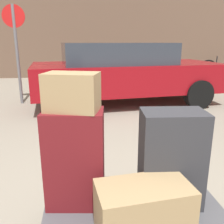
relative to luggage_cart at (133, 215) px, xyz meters
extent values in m
cube|color=#4C4C51|center=(0.00, 0.00, 0.02)|extent=(1.23, 0.86, 0.10)
cylinder|color=black|center=(0.42, 0.29, -0.15)|extent=(0.24, 0.06, 0.24)
cylinder|color=black|center=(-0.42, 0.29, -0.15)|extent=(0.24, 0.06, 0.24)
cube|color=maroon|center=(-0.39, 0.10, 0.41)|extent=(0.42, 0.29, 0.68)
cube|color=#2D2D33|center=(0.26, 0.03, 0.41)|extent=(0.44, 0.30, 0.68)
cube|color=#9E7F56|center=(0.01, -0.23, 0.23)|extent=(0.58, 0.36, 0.31)
cube|color=#9E7F56|center=(-0.39, 0.10, 0.88)|extent=(0.38, 0.30, 0.24)
cube|color=maroon|center=(0.75, 4.36, 0.37)|extent=(4.48, 2.28, 0.64)
cube|color=#2D333D|center=(0.50, 4.33, 0.92)|extent=(2.57, 1.85, 0.46)
cylinder|color=black|center=(2.06, 5.36, 0.05)|extent=(0.66, 0.29, 0.64)
cylinder|color=black|center=(2.25, 3.67, 0.05)|extent=(0.66, 0.29, 0.64)
cylinder|color=black|center=(-0.76, 5.04, 0.05)|extent=(0.66, 0.29, 0.64)
cylinder|color=black|center=(-0.57, 3.35, 0.05)|extent=(0.66, 0.29, 0.64)
torus|color=black|center=(4.90, 8.34, 0.09)|extent=(0.72, 0.18, 0.72)
cylinder|color=black|center=(5.42, 8.26, 0.29)|extent=(0.99, 0.21, 0.04)
cylinder|color=black|center=(5.22, 8.29, 0.44)|extent=(0.05, 0.05, 0.30)
cylinder|color=#72665B|center=(2.23, 7.14, 0.06)|extent=(0.27, 0.27, 0.66)
cylinder|color=#72665B|center=(3.68, 7.14, 0.06)|extent=(0.27, 0.27, 0.66)
cylinder|color=slate|center=(-1.77, 4.65, 0.85)|extent=(0.07, 0.07, 2.24)
cylinder|color=red|center=(-1.77, 4.65, 1.72)|extent=(0.50, 0.03, 0.50)
camera|label=1|loc=(-0.33, -1.46, 1.19)|focal=39.88mm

